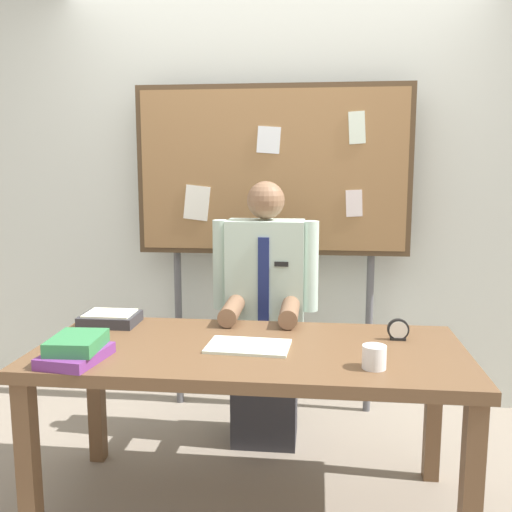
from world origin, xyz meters
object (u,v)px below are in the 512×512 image
object	(u,v)px
bulletin_board	(272,175)
paper_tray	(110,319)
desk_clock	(398,331)
person	(265,324)
desk	(251,366)
coffee_mug	(374,357)
open_notebook	(248,346)
book_stack	(76,349)

from	to	relation	value
bulletin_board	paper_tray	size ratio (longest dim) A/B	7.46
desk_clock	person	bearing A→B (deg)	142.28
paper_tray	desk	bearing A→B (deg)	-20.10
desk_clock	coffee_mug	bearing A→B (deg)	-110.35
person	bulletin_board	world-z (taller)	bulletin_board
person	open_notebook	bearing A→B (deg)	-90.72
desk	book_stack	xyz separation A→B (m)	(-0.65, -0.25, 0.13)
person	book_stack	world-z (taller)	person
person	desk_clock	bearing A→B (deg)	-37.72
book_stack	paper_tray	world-z (taller)	book_stack
open_notebook	desk_clock	world-z (taller)	desk_clock
open_notebook	coffee_mug	world-z (taller)	coffee_mug
person	paper_tray	distance (m)	0.81
desk	person	bearing A→B (deg)	90.00
desk	person	size ratio (longest dim) A/B	1.26
person	desk_clock	world-z (taller)	person
desk	desk_clock	world-z (taller)	desk_clock
person	coffee_mug	bearing A→B (deg)	-60.22
open_notebook	bulletin_board	bearing A→B (deg)	89.56
desk	coffee_mug	xyz separation A→B (m)	(0.48, -0.21, 0.13)
desk_clock	paper_tray	size ratio (longest dim) A/B	0.36
desk	paper_tray	world-z (taller)	paper_tray
bulletin_board	coffee_mug	bearing A→B (deg)	-68.88
open_notebook	desk	bearing A→B (deg)	67.64
coffee_mug	book_stack	bearing A→B (deg)	-177.90
desk_clock	coffee_mug	world-z (taller)	desk_clock
desk	book_stack	bearing A→B (deg)	-158.80
paper_tray	person	bearing A→B (deg)	28.44
desk_clock	coffee_mug	distance (m)	0.39
book_stack	desk	bearing A→B (deg)	21.20
person	book_stack	size ratio (longest dim) A/B	4.75
desk	desk_clock	xyz separation A→B (m)	(0.62, 0.16, 0.13)
person	coffee_mug	distance (m)	0.98
bulletin_board	coffee_mug	xyz separation A→B (m)	(0.48, -1.25, -0.65)
open_notebook	paper_tray	xyz separation A→B (m)	(-0.69, 0.28, 0.02)
person	coffee_mug	xyz separation A→B (m)	(0.48, -0.85, 0.13)
desk_clock	paper_tray	world-z (taller)	desk_clock
person	open_notebook	distance (m)	0.66
desk_clock	paper_tray	bearing A→B (deg)	175.71
person	coffee_mug	size ratio (longest dim) A/B	15.70
book_stack	paper_tray	distance (m)	0.51
person	paper_tray	bearing A→B (deg)	-151.56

